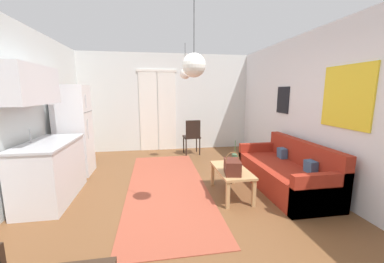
{
  "coord_description": "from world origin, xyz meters",
  "views": [
    {
      "loc": [
        -0.36,
        -3.06,
        1.63
      ],
      "look_at": [
        0.4,
        1.49,
        0.83
      ],
      "focal_mm": 21.37,
      "sensor_mm": 36.0,
      "label": 1
    }
  ],
  "objects_px": {
    "couch": "(287,173)",
    "refrigerator": "(74,131)",
    "pendant_lamp_near": "(194,65)",
    "coffee_table": "(231,173)",
    "bamboo_vase": "(235,161)",
    "pendant_lamp_far": "(185,74)",
    "accent_chair": "(192,135)",
    "handbag": "(232,167)"
  },
  "relations": [
    {
      "from": "couch",
      "to": "refrigerator",
      "type": "bearing_deg",
      "value": 160.6
    },
    {
      "from": "accent_chair",
      "to": "pendant_lamp_near",
      "type": "bearing_deg",
      "value": 77.4
    },
    {
      "from": "couch",
      "to": "refrigerator",
      "type": "height_order",
      "value": "refrigerator"
    },
    {
      "from": "pendant_lamp_near",
      "to": "refrigerator",
      "type": "bearing_deg",
      "value": 134.39
    },
    {
      "from": "coffee_table",
      "to": "bamboo_vase",
      "type": "height_order",
      "value": "bamboo_vase"
    },
    {
      "from": "accent_chair",
      "to": "pendant_lamp_far",
      "type": "bearing_deg",
      "value": 65.17
    },
    {
      "from": "coffee_table",
      "to": "bamboo_vase",
      "type": "bearing_deg",
      "value": 37.37
    },
    {
      "from": "couch",
      "to": "pendant_lamp_far",
      "type": "bearing_deg",
      "value": 132.32
    },
    {
      "from": "bamboo_vase",
      "to": "refrigerator",
      "type": "bearing_deg",
      "value": 153.83
    },
    {
      "from": "handbag",
      "to": "pendant_lamp_near",
      "type": "bearing_deg",
      "value": -146.96
    },
    {
      "from": "handbag",
      "to": "couch",
      "type": "bearing_deg",
      "value": 16.13
    },
    {
      "from": "coffee_table",
      "to": "bamboo_vase",
      "type": "relative_size",
      "value": 2.08
    },
    {
      "from": "refrigerator",
      "to": "pendant_lamp_far",
      "type": "height_order",
      "value": "pendant_lamp_far"
    },
    {
      "from": "refrigerator",
      "to": "bamboo_vase",
      "type": "bearing_deg",
      "value": -26.17
    },
    {
      "from": "couch",
      "to": "pendant_lamp_near",
      "type": "bearing_deg",
      "value": -157.03
    },
    {
      "from": "handbag",
      "to": "pendant_lamp_near",
      "type": "relative_size",
      "value": 0.42
    },
    {
      "from": "coffee_table",
      "to": "pendant_lamp_far",
      "type": "xyz_separation_m",
      "value": [
        -0.49,
        1.77,
        1.65
      ]
    },
    {
      "from": "couch",
      "to": "coffee_table",
      "type": "xyz_separation_m",
      "value": [
        -1.03,
        -0.1,
        0.11
      ]
    },
    {
      "from": "pendant_lamp_far",
      "to": "refrigerator",
      "type": "bearing_deg",
      "value": -171.44
    },
    {
      "from": "coffee_table",
      "to": "accent_chair",
      "type": "relative_size",
      "value": 1.0
    },
    {
      "from": "pendant_lamp_far",
      "to": "pendant_lamp_near",
      "type": "bearing_deg",
      "value": -95.42
    },
    {
      "from": "bamboo_vase",
      "to": "handbag",
      "type": "bearing_deg",
      "value": -116.67
    },
    {
      "from": "handbag",
      "to": "pendant_lamp_far",
      "type": "xyz_separation_m",
      "value": [
        -0.42,
        1.99,
        1.48
      ]
    },
    {
      "from": "handbag",
      "to": "pendant_lamp_far",
      "type": "distance_m",
      "value": 2.52
    },
    {
      "from": "coffee_table",
      "to": "refrigerator",
      "type": "distance_m",
      "value": 3.14
    },
    {
      "from": "handbag",
      "to": "pendant_lamp_near",
      "type": "height_order",
      "value": "pendant_lamp_near"
    },
    {
      "from": "refrigerator",
      "to": "pendant_lamp_near",
      "type": "height_order",
      "value": "pendant_lamp_near"
    },
    {
      "from": "pendant_lamp_near",
      "to": "accent_chair",
      "type": "bearing_deg",
      "value": 80.89
    },
    {
      "from": "bamboo_vase",
      "to": "pendant_lamp_far",
      "type": "xyz_separation_m",
      "value": [
        -0.56,
        1.72,
        1.48
      ]
    },
    {
      "from": "handbag",
      "to": "refrigerator",
      "type": "distance_m",
      "value": 3.17
    },
    {
      "from": "refrigerator",
      "to": "pendant_lamp_far",
      "type": "xyz_separation_m",
      "value": [
        2.26,
        0.34,
        1.14
      ]
    },
    {
      "from": "pendant_lamp_near",
      "to": "pendant_lamp_far",
      "type": "distance_m",
      "value": 2.43
    },
    {
      "from": "bamboo_vase",
      "to": "accent_chair",
      "type": "relative_size",
      "value": 0.48
    },
    {
      "from": "coffee_table",
      "to": "pendant_lamp_far",
      "type": "bearing_deg",
      "value": 105.4
    },
    {
      "from": "handbag",
      "to": "pendant_lamp_near",
      "type": "xyz_separation_m",
      "value": [
        -0.65,
        -0.42,
        1.39
      ]
    },
    {
      "from": "coffee_table",
      "to": "couch",
      "type": "bearing_deg",
      "value": 5.72
    },
    {
      "from": "couch",
      "to": "refrigerator",
      "type": "xyz_separation_m",
      "value": [
        -3.78,
        1.33,
        0.62
      ]
    },
    {
      "from": "couch",
      "to": "pendant_lamp_near",
      "type": "xyz_separation_m",
      "value": [
        -1.75,
        -0.74,
        1.67
      ]
    },
    {
      "from": "couch",
      "to": "handbag",
      "type": "relative_size",
      "value": 5.26
    },
    {
      "from": "coffee_table",
      "to": "accent_chair",
      "type": "xyz_separation_m",
      "value": [
        -0.22,
        2.46,
        0.15
      ]
    },
    {
      "from": "bamboo_vase",
      "to": "refrigerator",
      "type": "distance_m",
      "value": 3.15
    },
    {
      "from": "bamboo_vase",
      "to": "handbag",
      "type": "xyz_separation_m",
      "value": [
        -0.13,
        -0.27,
        -0.0
      ]
    }
  ]
}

